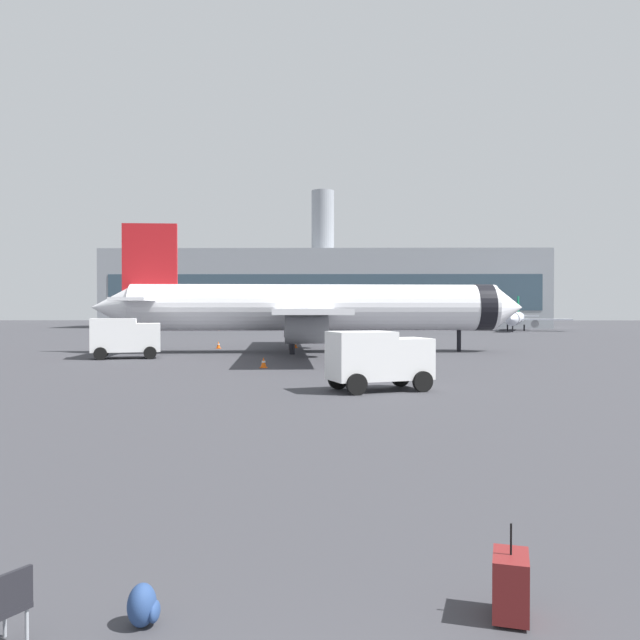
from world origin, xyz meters
The scene contains 11 objects.
airplane_at_gate centered at (-1.28, 49.87, 3.66)m, with size 35.76×32.27×10.50m.
airplane_taxiing centered at (30.61, 102.85, 2.01)m, with size 17.50×19.13×5.78m.
service_truck centered at (-14.68, 42.94, 1.61)m, with size 5.21×3.56×2.90m.
cargo_van centered at (2.20, 24.79, 1.45)m, with size 4.82×3.58×2.60m.
safety_cone_near centered at (-9.94, 54.69, 0.33)m, with size 0.44×0.44×0.66m.
safety_cone_mid centered at (-3.92, 35.69, 0.32)m, with size 0.44×0.44×0.64m.
safety_cone_far centered at (-3.06, 55.76, 0.32)m, with size 0.44×0.44×0.64m.
rolling_suitcase centered at (2.15, 4.05, 0.39)m, with size 0.56×0.72×1.10m.
traveller_backpack centered at (-2.03, 3.81, 0.23)m, with size 0.36×0.40×0.48m.
gate_chair centered at (-3.34, 3.26, 0.50)m, with size 0.66×0.66×0.86m.
terminal_building centered at (-0.84, 123.48, 7.51)m, with size 83.58×17.77×26.74m.
Camera 1 is at (0.05, -3.35, 3.57)m, focal length 36.27 mm.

